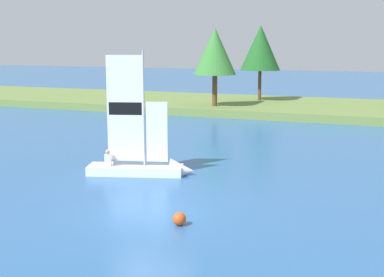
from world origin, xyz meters
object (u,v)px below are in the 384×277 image
shoreline_tree_left (215,52)px  channel_buoy (179,219)px  shoreline_tree_midleft (260,48)px  sailboat (150,164)px

shoreline_tree_left → channel_buoy: 28.19m
shoreline_tree_left → shoreline_tree_midleft: shoreline_tree_midleft is taller
shoreline_tree_left → sailboat: 21.79m
shoreline_tree_midleft → sailboat: bearing=-86.0°
sailboat → channel_buoy: bearing=-73.4°
shoreline_tree_left → channel_buoy: bearing=-73.2°
shoreline_tree_midleft → sailboat: 27.00m
channel_buoy → shoreline_tree_left: bearing=106.8°
shoreline_tree_left → channel_buoy: (8.03, -26.58, -4.86)m
shoreline_tree_midleft → channel_buoy: size_ratio=15.62×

